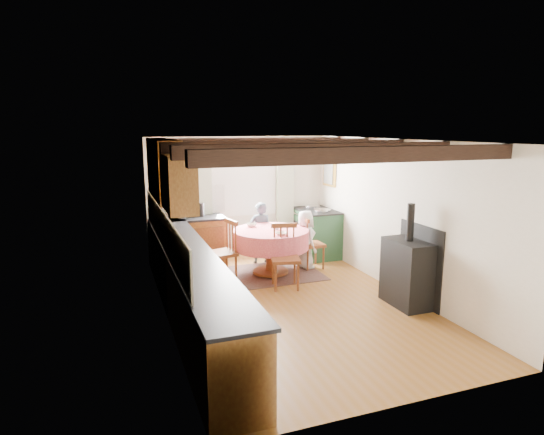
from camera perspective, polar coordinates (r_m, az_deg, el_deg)
name	(u,v)px	position (r m, az deg, el deg)	size (l,w,h in m)	color
floor	(290,303)	(6.99, 2.27, -10.51)	(3.60, 5.50, 0.00)	brown
ceiling	(291,140)	(6.49, 2.43, 9.57)	(3.60, 5.50, 0.00)	white
wall_back	(239,197)	(9.20, -4.13, 2.52)	(3.60, 0.00, 2.40)	silver
wall_front	(407,285)	(4.31, 16.40, -7.99)	(3.60, 0.00, 2.40)	silver
wall_left	(164,234)	(6.20, -13.26, -1.99)	(0.00, 5.50, 2.40)	silver
wall_right	(397,216)	(7.49, 15.20, 0.17)	(0.00, 5.50, 2.40)	silver
beam_a	(367,155)	(4.71, 11.75, 7.65)	(3.60, 0.16, 0.16)	black
beam_b	(323,150)	(5.59, 6.35, 8.33)	(3.60, 0.16, 0.16)	black
beam_c	(291,147)	(6.50, 2.42, 8.78)	(3.60, 0.16, 0.16)	black
beam_d	(268,144)	(7.43, -0.53, 9.09)	(3.60, 0.16, 0.16)	black
beam_e	(249,142)	(8.38, -2.82, 9.32)	(3.60, 0.16, 0.16)	black
splash_left	(163,229)	(6.49, -13.40, -1.41)	(0.02, 4.50, 0.55)	beige
splash_back	(189,200)	(8.97, -10.26, 2.14)	(1.40, 0.02, 0.55)	beige
base_cabinet_left	(189,286)	(6.45, -10.28, -8.39)	(0.60, 5.30, 0.88)	olive
base_cabinet_back	(190,242)	(8.84, -10.10, -3.01)	(1.30, 0.60, 0.88)	olive
worktop_left	(189,254)	(6.32, -10.25, -4.44)	(0.64, 5.30, 0.04)	black
worktop_back	(190,218)	(8.72, -10.18, -0.11)	(1.30, 0.64, 0.04)	black
wall_cabinet_glass	(163,169)	(7.28, -13.32, 5.91)	(0.34, 1.80, 0.90)	olive
wall_cabinet_solid	(178,183)	(5.81, -11.55, 4.22)	(0.34, 0.90, 0.70)	olive
window_frame	(244,177)	(9.16, -3.54, 5.02)	(1.34, 0.03, 1.54)	white
window_pane	(244,177)	(9.17, -3.54, 5.02)	(1.20, 0.01, 1.40)	white
curtain_left	(203,205)	(8.95, -8.57, 1.53)	(0.35, 0.10, 2.10)	#BBD199
curtain_right	(285,200)	(9.42, 1.62, 2.14)	(0.35, 0.10, 2.10)	#BBD199
curtain_rod	(245,147)	(9.04, -3.43, 8.75)	(0.03, 0.03, 2.00)	black
wall_picture	(329,171)	(9.36, 7.12, 5.70)	(0.04, 0.50, 0.60)	gold
wall_plate	(288,171)	(9.45, 2.05, 5.83)	(0.30, 0.30, 0.02)	silver
rug	(271,274)	(8.26, -0.17, -6.97)	(1.73, 1.34, 0.01)	#3C1F1C
dining_table	(271,252)	(8.15, -0.17, -4.31)	(1.34, 1.34, 0.81)	pink
chair_near	(285,257)	(7.43, 1.68, -4.91)	(0.45, 0.47, 1.05)	brown
chair_left	(222,251)	(7.81, -6.25, -4.15)	(0.45, 0.47, 1.05)	brown
chair_right	(312,242)	(8.52, 4.99, -3.10)	(0.42, 0.43, 0.97)	brown
aga_range	(317,232)	(9.35, 5.55, -1.83)	(0.68, 1.05, 0.97)	#224A2D
cast_iron_stove	(408,255)	(6.96, 16.57, -4.50)	(0.45, 0.76, 1.51)	black
child_far	(260,233)	(8.77, -1.47, -1.92)	(0.43, 0.28, 1.19)	#36434F
child_right	(305,240)	(8.48, 4.14, -2.76)	(0.53, 0.35, 1.09)	silver
bowl_a	(281,234)	(7.66, 1.13, -2.02)	(0.19, 0.19, 0.05)	silver
bowl_b	(252,225)	(8.31, -2.56, -0.96)	(0.18, 0.18, 0.06)	silver
cup	(277,227)	(8.06, 0.62, -1.17)	(0.10, 0.10, 0.10)	silver
canister_tall	(182,212)	(8.61, -11.11, 0.71)	(0.15, 0.15, 0.25)	#262628
canister_wide	(196,211)	(8.77, -9.45, 0.81)	(0.19, 0.19, 0.21)	#262628
canister_slim	(202,210)	(8.74, -8.72, 0.96)	(0.09, 0.09, 0.26)	#262628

